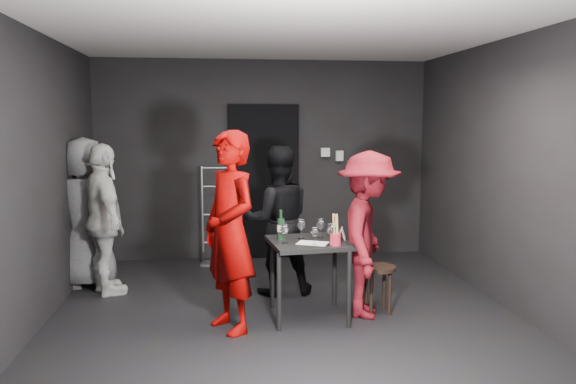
{
  "coord_description": "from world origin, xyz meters",
  "views": [
    {
      "loc": [
        -0.62,
        -5.16,
        1.87
      ],
      "look_at": [
        0.06,
        0.25,
        1.19
      ],
      "focal_mm": 35.0,
      "sensor_mm": 36.0,
      "label": 1
    }
  ],
  "objects": [
    {
      "name": "wine_glass_c",
      "position": [
        0.16,
        0.08,
        0.86
      ],
      "size": [
        0.1,
        0.1,
        0.21
      ],
      "primitive_type": null,
      "rotation": [
        0.0,
        0.0,
        -0.32
      ],
      "color": "white",
      "rests_on": "tasting_table"
    },
    {
      "name": "woman_black",
      "position": [
        0.01,
        0.8,
        0.87
      ],
      "size": [
        0.87,
        0.51,
        1.74
      ],
      "primitive_type": "imported",
      "rotation": [
        0.0,
        0.0,
        3.2
      ],
      "color": "black",
      "rests_on": "floor"
    },
    {
      "name": "wall_right",
      "position": [
        2.25,
        0.0,
        1.35
      ],
      "size": [
        0.04,
        5.0,
        2.7
      ],
      "primitive_type": "cube",
      "color": "black",
      "rests_on": "ground"
    },
    {
      "name": "wine_glass_f",
      "position": [
        0.36,
        0.1,
        0.85
      ],
      "size": [
        0.1,
        0.1,
        0.21
      ],
      "primitive_type": null,
      "rotation": [
        0.0,
        0.0,
        -0.35
      ],
      "color": "white",
      "rests_on": "tasting_table"
    },
    {
      "name": "wall_back",
      "position": [
        0.0,
        2.5,
        1.35
      ],
      "size": [
        4.5,
        0.04,
        2.7
      ],
      "primitive_type": "cube",
      "color": "black",
      "rests_on": "ground"
    },
    {
      "name": "tasting_table",
      "position": [
        0.22,
        -0.01,
        0.65
      ],
      "size": [
        0.72,
        0.72,
        0.75
      ],
      "rotation": [
        0.0,
        0.0,
        0.11
      ],
      "color": "black",
      "rests_on": "floor"
    },
    {
      "name": "doorway",
      "position": [
        0.0,
        2.44,
        1.05
      ],
      "size": [
        0.95,
        0.1,
        2.1
      ],
      "primitive_type": "cube",
      "color": "black",
      "rests_on": "ground"
    },
    {
      "name": "ceiling",
      "position": [
        0.0,
        0.0,
        2.7
      ],
      "size": [
        4.5,
        5.0,
        0.02
      ],
      "primitive_type": "cube",
      "color": "silver",
      "rests_on": "ground"
    },
    {
      "name": "stool",
      "position": [
        0.92,
        0.03,
        0.37
      ],
      "size": [
        0.34,
        0.34,
        0.47
      ],
      "rotation": [
        0.0,
        0.0,
        0.02
      ],
      "color": "black",
      "rests_on": "floor"
    },
    {
      "name": "tasting_mat",
      "position": [
        0.24,
        -0.13,
        0.75
      ],
      "size": [
        0.33,
        0.28,
        0.0
      ],
      "primitive_type": "cube",
      "rotation": [
        0.0,
        0.0,
        -0.41
      ],
      "color": "white",
      "rests_on": "tasting_table"
    },
    {
      "name": "wallbox_upper",
      "position": [
        0.85,
        2.45,
        1.45
      ],
      "size": [
        0.12,
        0.06,
        0.12
      ],
      "primitive_type": "cube",
      "color": "#B7B7B2",
      "rests_on": "wall_back"
    },
    {
      "name": "wine_glass_a",
      "position": [
        -0.02,
        -0.09,
        0.85
      ],
      "size": [
        0.08,
        0.08,
        0.2
      ],
      "primitive_type": null,
      "rotation": [
        0.0,
        0.0,
        -0.03
      ],
      "color": "white",
      "rests_on": "tasting_table"
    },
    {
      "name": "wine_bottle",
      "position": [
        -0.03,
        0.07,
        0.86
      ],
      "size": [
        0.07,
        0.07,
        0.29
      ],
      "rotation": [
        0.0,
        0.0,
        -0.36
      ],
      "color": "black",
      "rests_on": "tasting_table"
    },
    {
      "name": "breadstick_cup",
      "position": [
        0.43,
        -0.24,
        0.89
      ],
      "size": [
        0.1,
        0.1,
        0.31
      ],
      "rotation": [
        0.0,
        0.0,
        0.32
      ],
      "color": "#B91F30",
      "rests_on": "tasting_table"
    },
    {
      "name": "wine_glass_d",
      "position": [
        0.25,
        -0.19,
        0.84
      ],
      "size": [
        0.09,
        0.09,
        0.18
      ],
      "primitive_type": null,
      "rotation": [
        0.0,
        0.0,
        0.38
      ],
      "color": "white",
      "rests_on": "tasting_table"
    },
    {
      "name": "wall_left",
      "position": [
        -2.25,
        0.0,
        1.35
      ],
      "size": [
        0.04,
        5.0,
        2.7
      ],
      "primitive_type": "cube",
      "color": "black",
      "rests_on": "ground"
    },
    {
      "name": "floor",
      "position": [
        0.0,
        0.0,
        0.0
      ],
      "size": [
        4.5,
        5.0,
        0.02
      ],
      "primitive_type": "cube",
      "color": "black",
      "rests_on": "ground"
    },
    {
      "name": "wine_glass_e",
      "position": [
        0.4,
        -0.22,
        0.86
      ],
      "size": [
        0.11,
        0.11,
        0.22
      ],
      "primitive_type": null,
      "rotation": [
        0.0,
        0.0,
        0.4
      ],
      "color": "white",
      "rests_on": "tasting_table"
    },
    {
      "name": "man_maroon",
      "position": [
        0.8,
        -0.02,
        0.85
      ],
      "size": [
        0.84,
        1.2,
        1.7
      ],
      "primitive_type": "imported",
      "rotation": [
        0.0,
        0.0,
        1.24
      ],
      "color": "maroon",
      "rests_on": "floor"
    },
    {
      "name": "bystander_cream",
      "position": [
        -1.85,
        0.99,
        0.9
      ],
      "size": [
        0.91,
        1.17,
        1.8
      ],
      "primitive_type": "imported",
      "rotation": [
        0.0,
        0.0,
        2.02
      ],
      "color": "silver",
      "rests_on": "floor"
    },
    {
      "name": "bystander_grey",
      "position": [
        -2.11,
        1.31,
        0.97
      ],
      "size": [
        1.04,
        0.73,
        1.93
      ],
      "primitive_type": "imported",
      "rotation": [
        0.0,
        0.0,
        3.38
      ],
      "color": "slate",
      "rests_on": "floor"
    },
    {
      "name": "wall_front",
      "position": [
        0.0,
        -2.5,
        1.35
      ],
      "size": [
        4.5,
        0.04,
        2.7
      ],
      "primitive_type": "cube",
      "color": "black",
      "rests_on": "ground"
    },
    {
      "name": "wallbox_lower",
      "position": [
        1.05,
        2.45,
        1.4
      ],
      "size": [
        0.1,
        0.06,
        0.14
      ],
      "primitive_type": "cube",
      "color": "#B7B7B2",
      "rests_on": "wall_back"
    },
    {
      "name": "wine_glass_b",
      "position": [
        -0.02,
        0.11,
        0.85
      ],
      "size": [
        0.09,
        0.09,
        0.2
      ],
      "primitive_type": null,
      "rotation": [
        0.0,
        0.0,
        0.17
      ],
      "color": "white",
      "rests_on": "tasting_table"
    },
    {
      "name": "reserved_card",
      "position": [
        0.53,
        0.02,
        0.81
      ],
      "size": [
        0.13,
        0.16,
        0.11
      ],
      "primitive_type": null,
      "rotation": [
        0.0,
        0.0,
        -0.28
      ],
      "color": "white",
      "rests_on": "tasting_table"
    },
    {
      "name": "server_red",
      "position": [
        -0.52,
        -0.23,
        1.08
      ],
      "size": [
        0.84,
        0.94,
        2.16
      ],
      "primitive_type": "imported",
      "rotation": [
        0.0,
        0.0,
        -1.05
      ],
      "color": "#8D0100",
      "rests_on": "floor"
    },
    {
      "name": "hand_truck",
      "position": [
        -0.64,
        2.2,
        0.23
      ],
      "size": [
        0.43,
        0.36,
        1.29
      ],
      "rotation": [
        0.0,
        0.0,
        -0.11
      ],
      "color": "#B2B2B7",
      "rests_on": "floor"
    }
  ]
}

